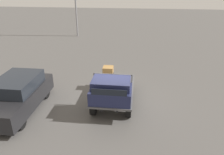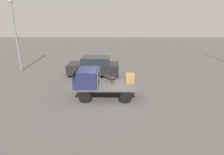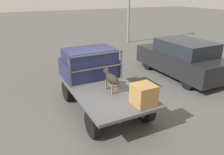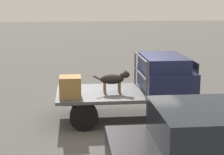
% 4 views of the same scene
% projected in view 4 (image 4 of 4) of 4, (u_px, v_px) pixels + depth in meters
% --- Properties ---
extents(ground_plane, '(80.00, 80.00, 0.00)m').
position_uv_depth(ground_plane, '(125.00, 118.00, 10.41)').
color(ground_plane, '#514F4C').
extents(flatbed_truck, '(3.71, 1.92, 0.78)m').
position_uv_depth(flatbed_truck, '(125.00, 99.00, 10.29)').
color(flatbed_truck, black).
rests_on(flatbed_truck, ground).
extents(truck_cab, '(1.32, 1.80, 0.97)m').
position_uv_depth(truck_cab, '(165.00, 74.00, 10.26)').
color(truck_cab, '#1E2347').
rests_on(truck_cab, flatbed_truck).
extents(truck_headboard, '(0.04, 1.80, 0.96)m').
position_uv_depth(truck_headboard, '(140.00, 68.00, 10.15)').
color(truck_headboard, '#4C4C4F').
rests_on(truck_headboard, flatbed_truck).
extents(dog, '(1.01, 0.27, 0.63)m').
position_uv_depth(dog, '(114.00, 79.00, 10.01)').
color(dog, brown).
rests_on(dog, flatbed_truck).
extents(cargo_crate, '(0.55, 0.55, 0.55)m').
position_uv_depth(cargo_crate, '(70.00, 87.00, 9.57)').
color(cargo_crate, olive).
rests_on(cargo_crate, flatbed_truck).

